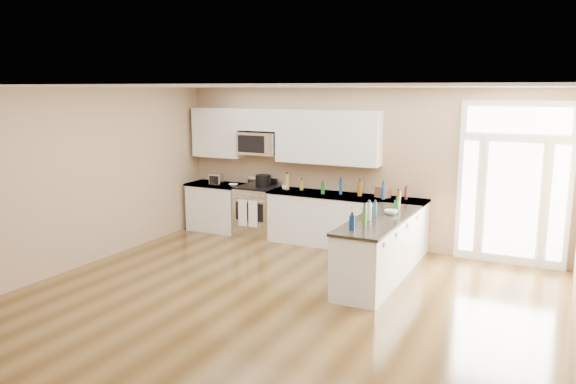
# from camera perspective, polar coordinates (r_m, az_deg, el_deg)

# --- Properties ---
(ground) EXTENTS (8.00, 8.00, 0.00)m
(ground) POSITION_cam_1_polar(r_m,az_deg,el_deg) (6.90, -4.32, -13.33)
(ground) COLOR #4C3415
(room_shell) EXTENTS (8.00, 8.00, 8.00)m
(room_shell) POSITION_cam_1_polar(r_m,az_deg,el_deg) (6.40, -4.53, 0.80)
(room_shell) COLOR tan
(room_shell) RESTS_ON ground
(back_cabinet_left) EXTENTS (1.10, 0.66, 0.94)m
(back_cabinet_left) POSITION_cam_1_polar(r_m,az_deg,el_deg) (11.22, -7.26, -1.64)
(back_cabinet_left) COLOR white
(back_cabinet_left) RESTS_ON ground
(back_cabinet_right) EXTENTS (2.85, 0.66, 0.94)m
(back_cabinet_right) POSITION_cam_1_polar(r_m,az_deg,el_deg) (9.99, 5.81, -3.13)
(back_cabinet_right) COLOR white
(back_cabinet_right) RESTS_ON ground
(peninsula_cabinet) EXTENTS (0.69, 2.32, 0.94)m
(peninsula_cabinet) POSITION_cam_1_polar(r_m,az_deg,el_deg) (8.33, 9.20, -6.02)
(peninsula_cabinet) COLOR white
(peninsula_cabinet) RESTS_ON ground
(upper_cabinet_left) EXTENTS (1.04, 0.33, 0.95)m
(upper_cabinet_left) POSITION_cam_1_polar(r_m,az_deg,el_deg) (11.13, -7.07, 6.00)
(upper_cabinet_left) COLOR white
(upper_cabinet_left) RESTS_ON room_shell
(upper_cabinet_right) EXTENTS (1.94, 0.33, 0.95)m
(upper_cabinet_right) POSITION_cam_1_polar(r_m,az_deg,el_deg) (10.04, 4.04, 5.57)
(upper_cabinet_right) COLOR white
(upper_cabinet_right) RESTS_ON room_shell
(upper_cabinet_short) EXTENTS (0.82, 0.33, 0.40)m
(upper_cabinet_short) POSITION_cam_1_polar(r_m,az_deg,el_deg) (10.62, -2.88, 7.34)
(upper_cabinet_short) COLOR white
(upper_cabinet_short) RESTS_ON room_shell
(microwave) EXTENTS (0.78, 0.41, 0.42)m
(microwave) POSITION_cam_1_polar(r_m,az_deg,el_deg) (10.63, -2.97, 4.96)
(microwave) COLOR silver
(microwave) RESTS_ON room_shell
(entry_door) EXTENTS (1.70, 0.10, 2.60)m
(entry_door) POSITION_cam_1_polar(r_m,az_deg,el_deg) (9.50, 21.92, 0.76)
(entry_door) COLOR white
(entry_door) RESTS_ON ground
(kitchen_range) EXTENTS (0.76, 0.68, 1.08)m
(kitchen_range) POSITION_cam_1_polar(r_m,az_deg,el_deg) (10.72, -3.11, -1.91)
(kitchen_range) COLOR silver
(kitchen_range) RESTS_ON ground
(stockpot) EXTENTS (0.30, 0.30, 0.22)m
(stockpot) POSITION_cam_1_polar(r_m,az_deg,el_deg) (10.69, -2.54, 1.22)
(stockpot) COLOR black
(stockpot) RESTS_ON kitchen_range
(toaster_oven) EXTENTS (0.25, 0.20, 0.21)m
(toaster_oven) POSITION_cam_1_polar(r_m,az_deg,el_deg) (10.99, -7.27, 1.31)
(toaster_oven) COLOR silver
(toaster_oven) RESTS_ON back_cabinet_left
(cardboard_box) EXTENTS (0.28, 0.24, 0.19)m
(cardboard_box) POSITION_cam_1_polar(r_m,az_deg,el_deg) (9.74, 9.60, 0.01)
(cardboard_box) COLOR brown
(cardboard_box) RESTS_ON back_cabinet_right
(bowl_left) EXTENTS (0.23, 0.23, 0.04)m
(bowl_left) POSITION_cam_1_polar(r_m,az_deg,el_deg) (10.78, -5.57, 0.72)
(bowl_left) COLOR white
(bowl_left) RESTS_ON back_cabinet_left
(bowl_peninsula) EXTENTS (0.25, 0.25, 0.06)m
(bowl_peninsula) POSITION_cam_1_polar(r_m,az_deg,el_deg) (8.48, 10.41, -2.02)
(bowl_peninsula) COLOR white
(bowl_peninsula) RESTS_ON peninsula_cabinet
(cup_counter) EXTENTS (0.12, 0.12, 0.09)m
(cup_counter) POSITION_cam_1_polar(r_m,az_deg,el_deg) (10.33, -0.33, 0.47)
(cup_counter) COLOR white
(cup_counter) RESTS_ON back_cabinet_right
(counter_bottles) EXTENTS (2.42, 2.45, 0.29)m
(counter_bottles) POSITION_cam_1_polar(r_m,az_deg,el_deg) (9.11, 6.60, -0.46)
(counter_bottles) COLOR #19591E
(counter_bottles) RESTS_ON back_cabinet_right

